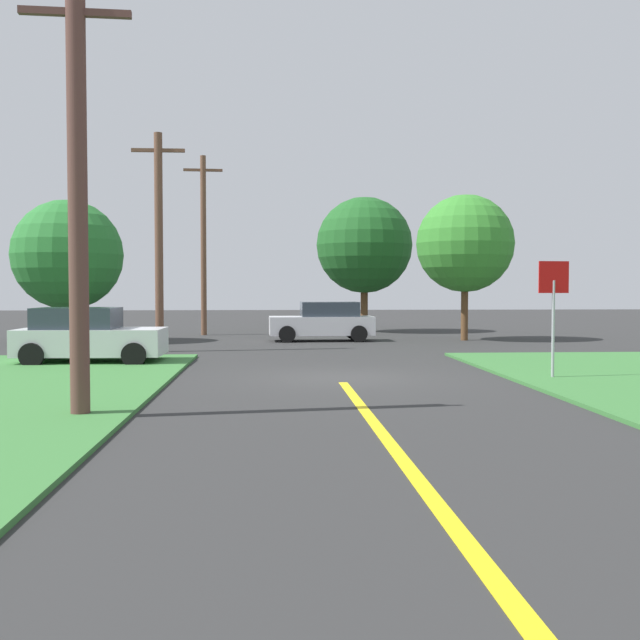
% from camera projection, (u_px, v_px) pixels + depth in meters
% --- Properties ---
extents(ground_plane, '(120.00, 120.00, 0.00)m').
position_uv_depth(ground_plane, '(339.00, 378.00, 18.44)').
color(ground_plane, '#2E2E2E').
extents(lane_stripe_center, '(0.20, 14.00, 0.01)m').
position_uv_depth(lane_stripe_center, '(391.00, 445.00, 10.47)').
color(lane_stripe_center, yellow).
rests_on(lane_stripe_center, ground).
extents(stop_sign, '(0.75, 0.12, 2.81)m').
position_uv_depth(stop_sign, '(554.00, 297.00, 17.86)').
color(stop_sign, '#9EA0A8').
rests_on(stop_sign, ground).
extents(parked_car_near_building, '(4.11, 2.22, 1.62)m').
position_uv_depth(parked_car_near_building, '(88.00, 336.00, 21.80)').
color(parked_car_near_building, silver).
rests_on(parked_car_near_building, ground).
extents(car_approaching_junction, '(4.33, 2.00, 1.62)m').
position_uv_depth(car_approaching_junction, '(323.00, 322.00, 31.47)').
color(car_approaching_junction, silver).
rests_on(car_approaching_junction, ground).
extents(utility_pole_near, '(1.80, 0.32, 7.26)m').
position_uv_depth(utility_pole_near, '(78.00, 193.00, 12.56)').
color(utility_pole_near, brown).
rests_on(utility_pole_near, ground).
extents(utility_pole_mid, '(1.80, 0.28, 7.46)m').
position_uv_depth(utility_pole_mid, '(159.00, 239.00, 25.95)').
color(utility_pole_mid, brown).
rests_on(utility_pole_mid, ground).
extents(utility_pole_far, '(1.80, 0.26, 8.34)m').
position_uv_depth(utility_pole_far, '(203.00, 243.00, 35.43)').
color(utility_pole_far, brown).
rests_on(utility_pole_far, ground).
extents(oak_tree_left, '(4.78, 4.78, 6.73)m').
position_uv_depth(oak_tree_left, '(364.00, 245.00, 37.90)').
color(oak_tree_left, brown).
rests_on(oak_tree_left, ground).
extents(pine_tree_center, '(4.41, 4.41, 5.74)m').
position_uv_depth(pine_tree_center, '(68.00, 255.00, 30.55)').
color(pine_tree_center, brown).
rests_on(pine_tree_center, ground).
extents(oak_tree_right, '(4.07, 4.07, 6.10)m').
position_uv_depth(oak_tree_right, '(465.00, 244.00, 31.77)').
color(oak_tree_right, brown).
rests_on(oak_tree_right, ground).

